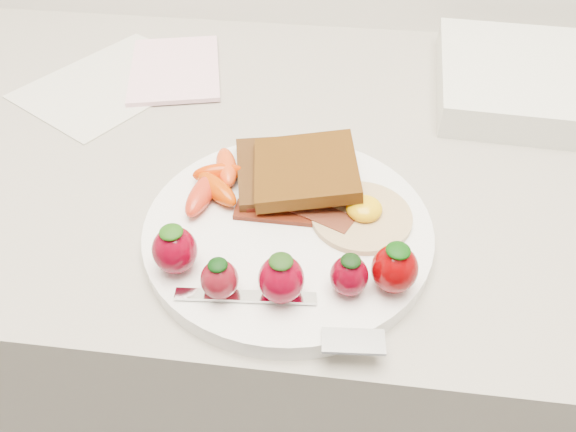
# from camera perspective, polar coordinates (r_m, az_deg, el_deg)

# --- Properties ---
(counter) EXTENTS (2.00, 0.60, 0.90)m
(counter) POSITION_cam_1_polar(r_m,az_deg,el_deg) (0.99, 2.43, -14.07)
(counter) COLOR gray
(counter) RESTS_ON ground
(plate) EXTENTS (0.27, 0.27, 0.02)m
(plate) POSITION_cam_1_polar(r_m,az_deg,el_deg) (0.53, 0.00, -1.48)
(plate) COLOR white
(plate) RESTS_ON counter
(toast_lower) EXTENTS (0.13, 0.13, 0.01)m
(toast_lower) POSITION_cam_1_polar(r_m,az_deg,el_deg) (0.57, 0.18, 4.48)
(toast_lower) COLOR black
(toast_lower) RESTS_ON plate
(toast_upper) EXTENTS (0.12, 0.11, 0.02)m
(toast_upper) POSITION_cam_1_polar(r_m,az_deg,el_deg) (0.55, 1.82, 4.76)
(toast_upper) COLOR #381D0B
(toast_upper) RESTS_ON toast_lower
(fried_egg) EXTENTS (0.11, 0.11, 0.02)m
(fried_egg) POSITION_cam_1_polar(r_m,az_deg,el_deg) (0.53, 7.53, 0.19)
(fried_egg) COLOR beige
(fried_egg) RESTS_ON plate
(bacon_strips) EXTENTS (0.12, 0.07, 0.01)m
(bacon_strips) POSITION_cam_1_polar(r_m,az_deg,el_deg) (0.53, 0.83, 0.94)
(bacon_strips) COLOR black
(bacon_strips) RESTS_ON plate
(baby_carrots) EXTENTS (0.06, 0.11, 0.02)m
(baby_carrots) POSITION_cam_1_polar(r_m,az_deg,el_deg) (0.56, -7.40, 3.51)
(baby_carrots) COLOR #C73000
(baby_carrots) RESTS_ON plate
(strawberries) EXTENTS (0.22, 0.06, 0.05)m
(strawberries) POSITION_cam_1_polar(r_m,az_deg,el_deg) (0.46, -0.41, -5.32)
(strawberries) COLOR #680012
(strawberries) RESTS_ON plate
(fork) EXTENTS (0.17, 0.06, 0.00)m
(fork) POSITION_cam_1_polar(r_m,az_deg,el_deg) (0.45, 0.48, -10.11)
(fork) COLOR silver
(fork) RESTS_ON plate
(paper_sheet) EXTENTS (0.26, 0.28, 0.00)m
(paper_sheet) POSITION_cam_1_polar(r_m,az_deg,el_deg) (0.80, -17.29, 12.86)
(paper_sheet) COLOR silver
(paper_sheet) RESTS_ON counter
(notepad) EXTENTS (0.15, 0.19, 0.01)m
(notepad) POSITION_cam_1_polar(r_m,az_deg,el_deg) (0.80, -11.40, 14.47)
(notepad) COLOR #F8C0D3
(notepad) RESTS_ON paper_sheet
(appliance) EXTENTS (0.31, 0.25, 0.04)m
(appliance) POSITION_cam_1_polar(r_m,az_deg,el_deg) (0.80, 25.81, 12.12)
(appliance) COLOR silver
(appliance) RESTS_ON counter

